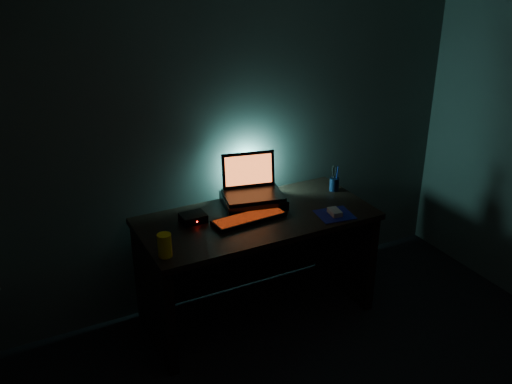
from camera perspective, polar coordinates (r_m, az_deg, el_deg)
room at (r=2.25m, az=19.50°, el=-7.33°), size 3.50×4.00×2.50m
desk at (r=3.79m, az=-0.27°, el=-5.59°), size 1.50×0.70×0.75m
riser at (r=3.77m, az=-0.27°, el=-0.82°), size 0.45×0.38×0.06m
laptop at (r=3.78m, az=-0.47°, el=0.73°), size 0.43×0.35×0.26m
keyboard at (r=3.57m, az=-0.71°, el=-2.65°), size 0.48×0.18×0.03m
mousepad at (r=3.67m, az=7.87°, el=-2.25°), size 0.25×0.23×0.00m
mouse at (r=3.67m, az=7.88°, el=-2.00°), size 0.08×0.11×0.03m
pen_cup at (r=4.01m, az=7.82°, el=0.78°), size 0.07×0.07×0.09m
juice_glass at (r=3.20m, az=-9.12°, el=-5.28°), size 0.09×0.09×0.14m
router at (r=3.57m, az=-6.31°, el=-2.59°), size 0.16×0.13×0.05m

